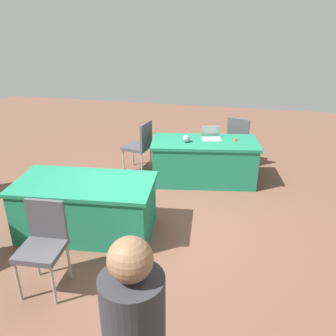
% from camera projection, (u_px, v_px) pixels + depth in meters
% --- Properties ---
extents(ground_plane, '(14.40, 14.40, 0.00)m').
position_uv_depth(ground_plane, '(154.00, 228.00, 4.84)').
color(ground_plane, brown).
extents(table_foreground, '(1.91, 1.10, 0.74)m').
position_uv_depth(table_foreground, '(204.00, 161.00, 6.08)').
color(table_foreground, '#1E7A56').
rests_on(table_foreground, ground).
extents(table_mid_left, '(1.87, 1.08, 0.74)m').
position_uv_depth(table_mid_left, '(86.00, 207.00, 4.63)').
color(table_mid_left, '#1E7A56').
rests_on(table_mid_left, ground).
extents(chair_near_front, '(0.55, 0.55, 0.95)m').
position_uv_depth(chair_near_front, '(240.00, 138.00, 6.71)').
color(chair_near_front, '#9E9993').
rests_on(chair_near_front, ground).
extents(chair_tucked_right, '(0.47, 0.47, 0.98)m').
position_uv_depth(chair_tucked_right, '(43.00, 241.00, 3.61)').
color(chair_tucked_right, '#9E9993').
rests_on(chair_tucked_right, ground).
extents(chair_aisle, '(0.51, 0.51, 0.95)m').
position_uv_depth(chair_aisle, '(140.00, 144.00, 6.41)').
color(chair_aisle, '#9E9993').
rests_on(chair_aisle, ground).
extents(laptop_silver, '(0.38, 0.37, 0.21)m').
position_uv_depth(laptop_silver, '(211.00, 136.00, 6.03)').
color(laptop_silver, silver).
rests_on(laptop_silver, table_foreground).
extents(yarn_ball, '(0.12, 0.12, 0.12)m').
position_uv_depth(yarn_ball, '(186.00, 139.00, 5.86)').
color(yarn_ball, gray).
rests_on(yarn_ball, table_foreground).
extents(scissors_red, '(0.04, 0.18, 0.01)m').
position_uv_depth(scissors_red, '(236.00, 140.00, 5.97)').
color(scissors_red, red).
rests_on(scissors_red, table_foreground).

